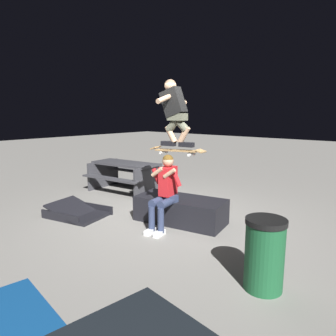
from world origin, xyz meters
The scene contains 8 objects.
ground_plane centered at (0.00, 0.00, 0.00)m, with size 40.00×40.00×0.00m, color gray.
ledge_box_main centered at (-0.30, -0.08, 0.23)m, with size 1.65×0.72×0.46m, color black.
person_sitting_on_ledge centered at (-0.29, 0.34, 0.72)m, with size 0.60×0.78×1.30m.
skateboard centered at (-0.39, 0.13, 1.37)m, with size 1.04×0.34×0.13m.
skater_airborne centered at (-0.33, 0.14, 2.05)m, with size 0.63×0.89×1.12m.
kicker_ramp centered at (1.43, 0.98, 0.06)m, with size 1.20×1.02×0.35m.
picnic_table_back centered at (2.24, -0.98, 0.50)m, with size 1.85×1.54×0.75m.
trash_bin centered at (-2.39, 1.03, 0.42)m, with size 0.46×0.46×0.84m.
Camera 1 is at (-3.67, 4.23, 2.01)m, focal length 32.87 mm.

